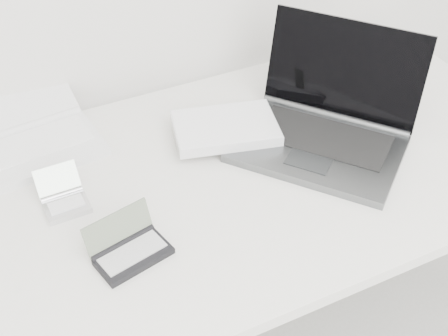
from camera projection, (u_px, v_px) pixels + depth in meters
name	position (u px, v px, depth m)	size (l,w,h in m)	color
desk	(228.00, 189.00, 1.48)	(1.60, 0.80, 0.73)	white
laptop_large	(300.00, 126.00, 1.52)	(0.60, 0.52, 0.26)	#575A5C
netbook_open_white	(33.00, 134.00, 1.53)	(0.31, 0.38, 0.10)	white
pda_silver	(64.00, 199.00, 1.36)	(0.10, 0.11, 0.07)	silver
palmtop_charcoal	(129.00, 249.00, 1.25)	(0.17, 0.13, 0.08)	black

